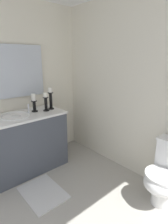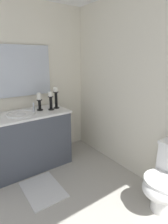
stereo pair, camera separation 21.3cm
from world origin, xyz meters
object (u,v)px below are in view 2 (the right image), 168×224
(vanity_cabinet, at_px, (24,142))
(bath_mat, at_px, (43,189))
(candle_holder_short, at_px, (51,100))
(candle_holder_mid, at_px, (39,101))
(mirror, at_px, (11,72))
(candle_holder_tall, at_px, (56,97))
(sink_basin, at_px, (22,117))
(toilet, at_px, (166,181))

(vanity_cabinet, height_order, bath_mat, vanity_cabinet)
(candle_holder_short, distance_m, candle_holder_mid, 0.17)
(mirror, bearing_deg, bath_mat, -0.00)
(bath_mat, bearing_deg, candle_holder_short, 142.44)
(mirror, distance_m, candle_holder_short, 0.70)
(candle_holder_short, distance_m, bath_mat, 1.25)
(candle_holder_tall, xyz_separation_m, bath_mat, (0.62, -0.55, -1.04))
(vanity_cabinet, height_order, candle_holder_mid, candle_holder_mid)
(vanity_cabinet, distance_m, candle_holder_short, 0.73)
(mirror, bearing_deg, sink_basin, 0.20)
(candle_holder_short, bearing_deg, toilet, 17.79)
(bath_mat, bearing_deg, vanity_cabinet, -180.00)
(candle_holder_short, relative_size, candle_holder_mid, 1.05)
(vanity_cabinet, height_order, candle_holder_tall, candle_holder_tall)
(sink_basin, bearing_deg, bath_mat, -0.09)
(candle_holder_mid, xyz_separation_m, bath_mat, (0.66, -0.30, -1.00))
(mirror, xyz_separation_m, toilet, (1.97, 0.98, -1.08))
(candle_holder_tall, distance_m, bath_mat, 1.33)
(candle_holder_tall, xyz_separation_m, toilet, (1.68, 0.42, -0.68))
(bath_mat, bearing_deg, toilet, 42.53)
(toilet, relative_size, bath_mat, 1.25)
(sink_basin, distance_m, bath_mat, 1.03)
(vanity_cabinet, relative_size, mirror, 1.13)
(vanity_cabinet, relative_size, toilet, 1.80)
(vanity_cabinet, bearing_deg, candle_holder_mid, 96.46)
(sink_basin, bearing_deg, candle_holder_mid, 96.48)
(candle_holder_short, height_order, bath_mat, candle_holder_short)
(sink_basin, bearing_deg, candle_holder_tall, 89.20)
(candle_holder_tall, xyz_separation_m, candle_holder_mid, (-0.04, -0.26, -0.04))
(sink_basin, relative_size, candle_holder_short, 1.45)
(mirror, height_order, candle_holder_short, mirror)
(candle_holder_short, relative_size, bath_mat, 0.46)
(candle_holder_short, xyz_separation_m, candle_holder_mid, (-0.08, -0.15, -0.01))
(mirror, height_order, bath_mat, mirror)
(sink_basin, bearing_deg, toilet, 30.00)
(vanity_cabinet, bearing_deg, candle_holder_tall, 89.20)
(candle_holder_mid, relative_size, toilet, 0.35)
(sink_basin, height_order, bath_mat, sink_basin)
(sink_basin, relative_size, candle_holder_tall, 1.21)
(sink_basin, distance_m, mirror, 0.67)
(sink_basin, bearing_deg, vanity_cabinet, -90.00)
(vanity_cabinet, distance_m, bath_mat, 0.76)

